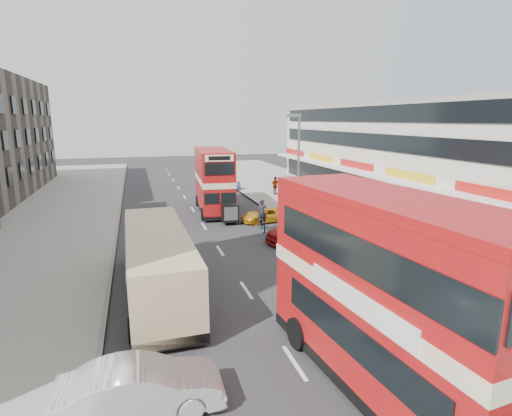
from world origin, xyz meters
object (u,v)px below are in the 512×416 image
object	(u,v)px
car_right_c	(223,185)
pedestrian_near	(337,229)
car_right_b	(265,215)
bus_main	(388,295)
car_left_front	(141,388)
cyclist	(262,220)
street_lamp	(297,162)
car_right_a	(305,231)
coach	(158,261)
pedestrian_far	(275,186)
bus_second	(214,180)

from	to	relation	value
car_right_c	pedestrian_near	xyz separation A→B (m)	(2.87, -21.13, 0.28)
car_right_b	pedestrian_near	xyz separation A→B (m)	(2.59, -6.66, 0.42)
bus_main	car_left_front	world-z (taller)	bus_main
cyclist	bus_main	bearing A→B (deg)	-90.11
street_lamp	car_right_a	distance (m)	5.59
bus_main	car_right_c	bearing A→B (deg)	-99.57
street_lamp	bus_main	size ratio (longest dim) A/B	0.80
coach	cyclist	xyz separation A→B (m)	(7.67, 8.95, -0.84)
street_lamp	pedestrian_far	world-z (taller)	street_lamp
street_lamp	coach	xyz separation A→B (m)	(-10.40, -9.31, -3.18)
car_right_a	pedestrian_far	xyz separation A→B (m)	(3.52, 15.93, 0.31)
car_right_a	pedestrian_near	distance (m)	2.03
car_right_a	pedestrian_far	distance (m)	16.31
car_right_c	cyclist	bearing A→B (deg)	3.26
coach	car_right_a	distance (m)	11.01
pedestrian_far	pedestrian_near	bearing A→B (deg)	-118.32
bus_main	pedestrian_far	xyz separation A→B (m)	(7.07, 30.04, -1.87)
bus_main	coach	bearing A→B (deg)	-60.80
bus_main	pedestrian_near	distance (m)	14.32
street_lamp	car_right_b	bearing A→B (deg)	132.13
bus_second	car_right_b	xyz separation A→B (m)	(3.07, -4.67, -2.16)
car_left_front	pedestrian_near	world-z (taller)	pedestrian_near
street_lamp	pedestrian_far	xyz separation A→B (m)	(2.58, 12.18, -3.73)
bus_main	car_left_front	xyz separation A→B (m)	(-6.82, 0.91, -2.20)
bus_main	car_left_front	size ratio (longest dim) A/B	2.31
car_right_c	car_left_front	bearing A→B (deg)	-9.93
bus_main	pedestrian_far	world-z (taller)	bus_main
pedestrian_near	car_left_front	bearing A→B (deg)	25.09
coach	car_left_front	xyz separation A→B (m)	(-0.92, -7.63, -0.88)
street_lamp	car_left_front	xyz separation A→B (m)	(-11.31, -16.95, -4.06)
bus_second	pedestrian_near	size ratio (longest dim) A/B	5.88
car_right_c	bus_main	bearing A→B (deg)	1.52
coach	car_right_c	distance (m)	27.07
pedestrian_near	cyclist	world-z (taller)	cyclist
bus_second	street_lamp	bearing A→B (deg)	130.17
street_lamp	car_right_c	size ratio (longest dim) A/B	2.06
street_lamp	car_right_a	xyz separation A→B (m)	(-0.94, -3.74, -4.04)
coach	car_right_b	xyz separation A→B (m)	(8.64, 11.26, -1.07)
bus_main	pedestrian_far	size ratio (longest dim) A/B	5.61
bus_main	coach	distance (m)	10.46
bus_main	cyclist	size ratio (longest dim) A/B	4.53
car_right_c	pedestrian_near	distance (m)	21.33
car_right_a	car_right_b	bearing A→B (deg)	-172.63
bus_second	cyclist	world-z (taller)	bus_second
coach	car_right_c	bearing A→B (deg)	70.80
bus_second	cyclist	size ratio (longest dim) A/B	4.20
street_lamp	bus_main	world-z (taller)	street_lamp
bus_main	car_right_a	distance (m)	14.71
car_right_a	car_right_c	world-z (taller)	car_right_a
bus_second	pedestrian_far	bearing A→B (deg)	-139.02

